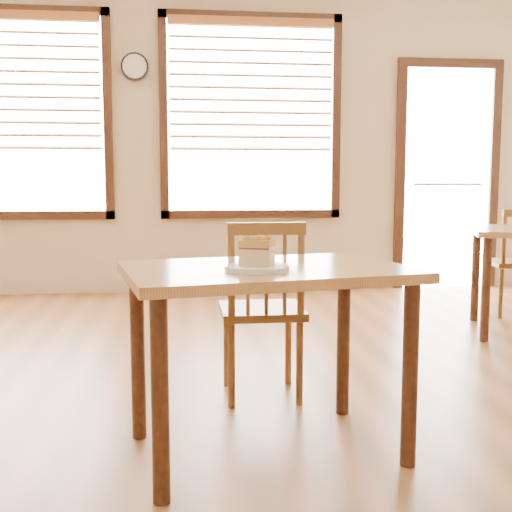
{
  "coord_description": "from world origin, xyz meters",
  "views": [
    {
      "loc": [
        -0.38,
        -2.3,
        1.08
      ],
      "look_at": [
        -0.11,
        0.07,
        0.8
      ],
      "focal_mm": 45.0,
      "sensor_mm": 36.0,
      "label": 1
    }
  ],
  "objects_px": {
    "cafe_chair_main": "(263,309)",
    "cake_slice": "(257,251)",
    "plate": "(257,268)",
    "wall_clock": "(135,67)",
    "cafe_table_main": "(267,295)"
  },
  "relations": [
    {
      "from": "wall_clock",
      "to": "plate",
      "type": "height_order",
      "value": "wall_clock"
    },
    {
      "from": "wall_clock",
      "to": "plate",
      "type": "xyz_separation_m",
      "value": [
        0.69,
        -3.91,
        -1.39
      ]
    },
    {
      "from": "wall_clock",
      "to": "cafe_chair_main",
      "type": "distance_m",
      "value": 3.68
    },
    {
      "from": "cafe_chair_main",
      "to": "cake_slice",
      "type": "distance_m",
      "value": 0.84
    },
    {
      "from": "cafe_chair_main",
      "to": "plate",
      "type": "relative_size",
      "value": 3.69
    },
    {
      "from": "cafe_chair_main",
      "to": "plate",
      "type": "bearing_deg",
      "value": 81.21
    },
    {
      "from": "cafe_table_main",
      "to": "cafe_chair_main",
      "type": "height_order",
      "value": "cafe_chair_main"
    },
    {
      "from": "cafe_table_main",
      "to": "cafe_chair_main",
      "type": "xyz_separation_m",
      "value": [
        0.06,
        0.64,
        -0.18
      ]
    },
    {
      "from": "plate",
      "to": "wall_clock",
      "type": "bearing_deg",
      "value": 100.07
    },
    {
      "from": "cafe_table_main",
      "to": "wall_clock",
      "type": "bearing_deg",
      "value": 90.17
    },
    {
      "from": "cafe_chair_main",
      "to": "cake_slice",
      "type": "xyz_separation_m",
      "value": [
        -0.12,
        -0.75,
        0.37
      ]
    },
    {
      "from": "cake_slice",
      "to": "wall_clock",
      "type": "bearing_deg",
      "value": 122.36
    },
    {
      "from": "plate",
      "to": "cake_slice",
      "type": "xyz_separation_m",
      "value": [
        -0.0,
        -0.0,
        0.06
      ]
    },
    {
      "from": "cafe_table_main",
      "to": "cake_slice",
      "type": "height_order",
      "value": "cake_slice"
    },
    {
      "from": "wall_clock",
      "to": "cafe_table_main",
      "type": "distance_m",
      "value": 4.16
    }
  ]
}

